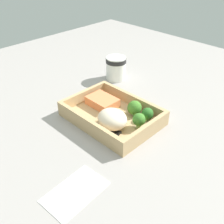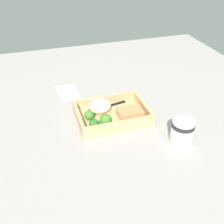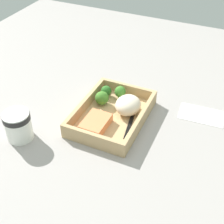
% 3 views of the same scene
% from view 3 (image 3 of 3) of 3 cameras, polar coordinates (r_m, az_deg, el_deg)
% --- Properties ---
extents(ground_plane, '(1.60, 1.60, 0.02)m').
position_cam_3_polar(ground_plane, '(0.95, 0.00, -1.73)').
color(ground_plane, '#9B9491').
extents(takeout_tray, '(0.27, 0.19, 0.01)m').
position_cam_3_polar(takeout_tray, '(0.94, 0.00, -0.99)').
color(takeout_tray, tan).
rests_on(takeout_tray, ground_plane).
extents(tray_rim, '(0.27, 0.19, 0.03)m').
position_cam_3_polar(tray_rim, '(0.93, 0.00, 0.11)').
color(tray_rim, tan).
rests_on(tray_rim, takeout_tray).
extents(salmon_fillet, '(0.09, 0.07, 0.03)m').
position_cam_3_polar(salmon_fillet, '(0.90, -3.01, -2.10)').
color(salmon_fillet, '#F28652').
rests_on(salmon_fillet, takeout_tray).
extents(mashed_potatoes, '(0.09, 0.08, 0.05)m').
position_cam_3_polar(mashed_potatoes, '(0.94, 2.96, 1.27)').
color(mashed_potatoes, beige).
rests_on(mashed_potatoes, takeout_tray).
extents(broccoli_floret_1, '(0.03, 0.03, 0.04)m').
position_cam_3_polar(broccoli_floret_1, '(1.01, -1.08, 3.86)').
color(broccoli_floret_1, '#7DA55A').
rests_on(broccoli_floret_1, takeout_tray).
extents(broccoli_floret_2, '(0.04, 0.04, 0.05)m').
position_cam_3_polar(broccoli_floret_2, '(0.97, -1.86, 2.56)').
color(broccoli_floret_2, '#7DA766').
rests_on(broccoli_floret_2, takeout_tray).
extents(broccoli_floret_3, '(0.04, 0.04, 0.05)m').
position_cam_3_polar(broccoli_floret_3, '(0.99, 1.50, 3.69)').
color(broccoli_floret_3, '#87A85F').
rests_on(broccoli_floret_3, takeout_tray).
extents(fork, '(0.16, 0.04, 0.00)m').
position_cam_3_polar(fork, '(0.93, 3.62, -1.25)').
color(fork, black).
rests_on(fork, takeout_tray).
extents(paper_cup, '(0.08, 0.08, 0.09)m').
position_cam_3_polar(paper_cup, '(0.89, -16.83, -2.18)').
color(paper_cup, white).
rests_on(paper_cup, ground_plane).
extents(receipt_slip, '(0.09, 0.14, 0.00)m').
position_cam_3_polar(receipt_slip, '(1.00, 16.05, -0.47)').
color(receipt_slip, white).
rests_on(receipt_slip, ground_plane).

